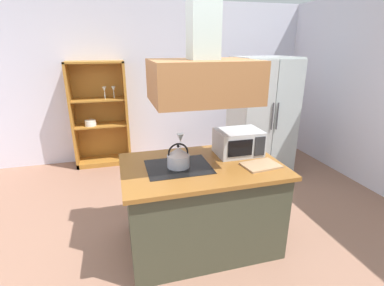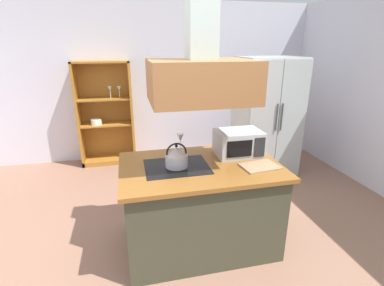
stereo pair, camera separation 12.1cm
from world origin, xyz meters
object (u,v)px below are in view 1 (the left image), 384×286
(dish_cabinet, at_px, (101,120))
(refrigerator, at_px, (261,116))
(cutting_board, at_px, (261,165))
(kettle, at_px, (178,157))
(microwave, at_px, (238,142))
(wine_glass_on_counter, at_px, (180,139))

(dish_cabinet, bearing_deg, refrigerator, -21.39)
(dish_cabinet, xyz_separation_m, cutting_board, (1.55, -2.72, 0.13))
(dish_cabinet, height_order, kettle, dish_cabinet)
(kettle, relative_size, microwave, 0.51)
(dish_cabinet, bearing_deg, microwave, -58.24)
(wine_glass_on_counter, bearing_deg, dish_cabinet, 112.52)
(kettle, relative_size, cutting_board, 0.69)
(refrigerator, relative_size, cutting_board, 5.35)
(dish_cabinet, xyz_separation_m, kettle, (0.79, -2.53, 0.23))
(refrigerator, height_order, cutting_board, refrigerator)
(refrigerator, bearing_deg, cutting_board, -118.54)
(dish_cabinet, height_order, microwave, dish_cabinet)
(dish_cabinet, relative_size, cutting_board, 5.13)
(refrigerator, relative_size, kettle, 7.74)
(refrigerator, xyz_separation_m, wine_glass_on_counter, (-1.60, -1.18, 0.14))
(dish_cabinet, distance_m, wine_glass_on_counter, 2.35)
(dish_cabinet, bearing_deg, wine_glass_on_counter, -67.48)
(dish_cabinet, xyz_separation_m, microwave, (1.47, -2.37, 0.26))
(refrigerator, distance_m, dish_cabinet, 2.68)
(kettle, bearing_deg, refrigerator, 42.28)
(microwave, height_order, wine_glass_on_counter, microwave)
(refrigerator, relative_size, wine_glass_on_counter, 8.84)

